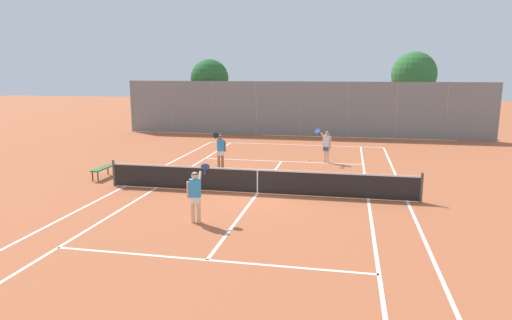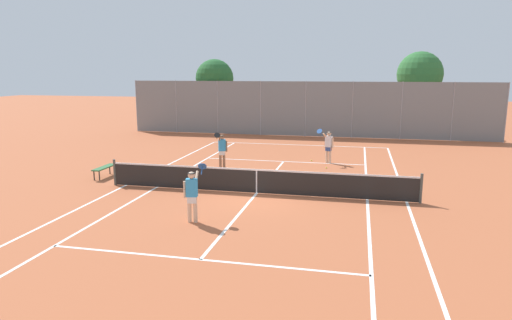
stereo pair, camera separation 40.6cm
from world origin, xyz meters
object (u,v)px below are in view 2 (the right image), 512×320
loose_tennis_ball_3 (223,154)px  player_near_side (192,193)px  player_far_right (328,145)px  loose_tennis_ball_2 (312,160)px  courtside_bench (104,168)px  tennis_net (257,180)px  tree_behind_left (215,80)px  loose_tennis_ball_0 (326,168)px  tree_behind_right (419,76)px  player_far_left (222,149)px

loose_tennis_ball_3 → player_near_side: bearing=-78.0°
player_near_side → player_far_right: same height
loose_tennis_ball_2 → courtside_bench: (-8.54, -5.64, 0.38)m
tennis_net → loose_tennis_ball_3: tennis_net is taller
loose_tennis_ball_2 → tree_behind_left: bearing=128.7°
tennis_net → tree_behind_left: (-7.18, 17.55, 3.42)m
loose_tennis_ball_2 → loose_tennis_ball_3: bearing=171.8°
loose_tennis_ball_2 → tree_behind_left: (-8.59, 10.72, 3.89)m
player_near_side → courtside_bench: (-5.93, 4.89, -0.52)m
player_near_side → loose_tennis_ball_3: player_near_side is taller
player_near_side → tree_behind_left: 22.28m
player_near_side → loose_tennis_ball_2: bearing=76.1°
tennis_net → loose_tennis_ball_2: size_ratio=181.82×
player_far_right → courtside_bench: bearing=-150.3°
loose_tennis_ball_0 → courtside_bench: courtside_bench is taller
loose_tennis_ball_2 → tree_behind_right: tree_behind_right is taller
tennis_net → player_far_right: player_far_right is taller
loose_tennis_ball_2 → player_near_side: bearing=-103.9°
player_near_side → tree_behind_right: bearing=68.7°
player_near_side → loose_tennis_ball_0: size_ratio=26.88×
player_far_right → tree_behind_right: size_ratio=0.29×
loose_tennis_ball_0 → player_far_left: bearing=-169.6°
player_near_side → tennis_net: bearing=72.0°
loose_tennis_ball_3 → courtside_bench: size_ratio=0.04×
loose_tennis_ball_2 → tree_behind_left: 14.28m
player_near_side → player_far_left: size_ratio=1.00×
player_near_side → tree_behind_right: (9.13, 23.36, 3.30)m
player_far_left → player_far_right: same height
player_near_side → player_far_left: bearing=100.4°
tennis_net → player_far_right: (2.27, 6.54, 0.42)m
loose_tennis_ball_0 → loose_tennis_ball_2: (-0.88, 1.66, 0.00)m
player_far_left → loose_tennis_ball_3: player_far_left is taller
player_far_left → player_near_side: bearing=-79.6°
player_near_side → loose_tennis_ball_0: bearing=68.6°
player_far_left → tree_behind_left: tree_behind_left is taller
player_far_right → tree_behind_right: bearing=66.6°
player_far_right → loose_tennis_ball_2: player_far_right is taller
tree_behind_right → courtside_bench: bearing=-129.2°
tree_behind_left → loose_tennis_ball_2: bearing=-51.3°
player_far_left → courtside_bench: (-4.47, -3.07, -0.52)m
player_far_left → loose_tennis_ball_0: 5.10m
tennis_net → courtside_bench: size_ratio=8.00×
loose_tennis_ball_0 → loose_tennis_ball_2: 1.88m
loose_tennis_ball_3 → courtside_bench: (-3.54, -6.35, 0.38)m
tennis_net → player_far_right: 6.94m
loose_tennis_ball_2 → player_far_left: bearing=-147.7°
player_near_side → loose_tennis_ball_0: (3.49, 8.87, -0.89)m
loose_tennis_ball_0 → loose_tennis_ball_2: bearing=117.8°
player_far_left → tennis_net: bearing=-58.0°
tree_behind_right → loose_tennis_ball_0: bearing=-111.3°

